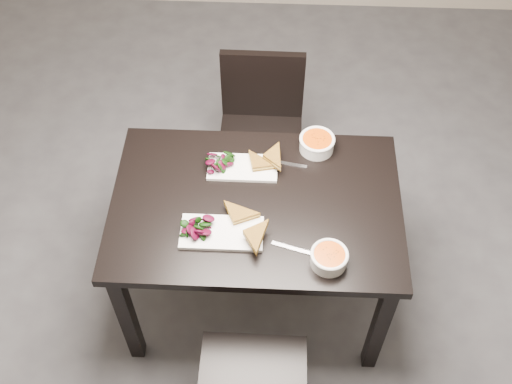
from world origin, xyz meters
TOP-DOWN VIEW (x-y plane):
  - ground at (0.00, 0.00)m, footprint 5.00×5.00m
  - table at (-0.17, 0.04)m, footprint 1.20×0.80m
  - chair_far at (-0.18, 0.76)m, footprint 0.42×0.42m
  - plate_near at (-0.30, -0.12)m, footprint 0.33×0.16m
  - sandwich_near at (-0.23, -0.10)m, footprint 0.20×0.18m
  - salad_near at (-0.40, -0.12)m, footprint 0.10×0.09m
  - soup_bowl_near at (0.12, -0.23)m, footprint 0.15×0.15m
  - cutlery_near at (-0.01, -0.18)m, footprint 0.18×0.07m
  - plate_far at (-0.24, 0.22)m, footprint 0.30×0.15m
  - sandwich_far at (-0.17, 0.21)m, footprint 0.17×0.14m
  - salad_far at (-0.34, 0.22)m, footprint 0.09×0.08m
  - soup_bowl_far at (0.08, 0.35)m, footprint 0.16×0.16m
  - cutlery_far at (-0.05, 0.26)m, footprint 0.18×0.05m

SIDE VIEW (x-z plane):
  - ground at x=0.00m, z-range 0.00..0.00m
  - chair_far at x=-0.18m, z-range 0.06..0.91m
  - table at x=-0.17m, z-range 0.28..1.03m
  - cutlery_near at x=-0.01m, z-range 0.75..0.75m
  - cutlery_far at x=-0.05m, z-range 0.75..0.75m
  - plate_far at x=-0.24m, z-range 0.75..0.76m
  - plate_near at x=-0.30m, z-range 0.75..0.77m
  - salad_far at x=-0.34m, z-range 0.76..0.81m
  - soup_bowl_near at x=0.12m, z-range 0.75..0.82m
  - salad_near at x=-0.40m, z-range 0.77..0.81m
  - sandwich_far at x=-0.17m, z-range 0.76..0.81m
  - soup_bowl_far at x=0.08m, z-range 0.75..0.82m
  - sandwich_near at x=-0.23m, z-range 0.77..0.82m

